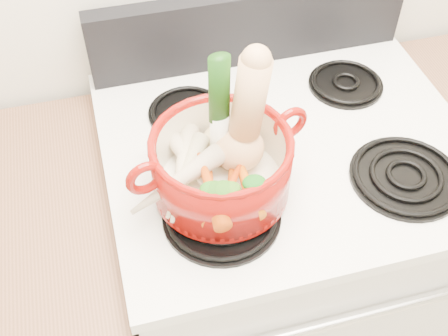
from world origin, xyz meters
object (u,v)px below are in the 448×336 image
object	(u,v)px
dutch_oven	(221,166)
squash	(240,117)
leek	(219,110)
stove_body	(274,266)

from	to	relation	value
dutch_oven	squash	size ratio (longest dim) A/B	1.06
squash	leek	world-z (taller)	leek
stove_body	squash	bearing A→B (deg)	-151.15
squash	dutch_oven	bearing A→B (deg)	-140.96
dutch_oven	squash	distance (m)	0.10
stove_body	dutch_oven	world-z (taller)	dutch_oven
leek	dutch_oven	bearing A→B (deg)	-108.68
squash	stove_body	bearing A→B (deg)	32.77
dutch_oven	leek	world-z (taller)	leek
stove_body	leek	xyz separation A→B (m)	(-0.17, -0.05, 0.66)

